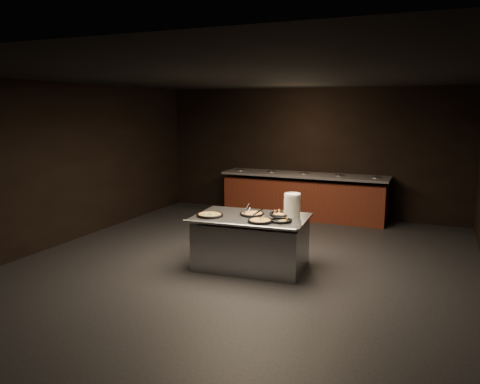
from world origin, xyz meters
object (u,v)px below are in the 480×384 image
at_px(plate_stack, 292,205).
at_px(pan_veggie_whole, 210,215).
at_px(pan_cheese_whole, 252,214).
at_px(serving_counter, 251,243).

relative_size(plate_stack, pan_veggie_whole, 0.85).
xyz_separation_m(plate_stack, pan_cheese_whole, (-0.59, -0.16, -0.16)).
distance_m(serving_counter, pan_cheese_whole, 0.45).
relative_size(pan_veggie_whole, pan_cheese_whole, 1.08).
bearing_deg(pan_veggie_whole, serving_counter, 22.39).
relative_size(serving_counter, pan_cheese_whole, 4.66).
relative_size(serving_counter, pan_veggie_whole, 4.31).
bearing_deg(serving_counter, pan_cheese_whole, 99.18).
height_order(serving_counter, pan_cheese_whole, pan_cheese_whole).
bearing_deg(pan_veggie_whole, plate_stack, 22.56).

